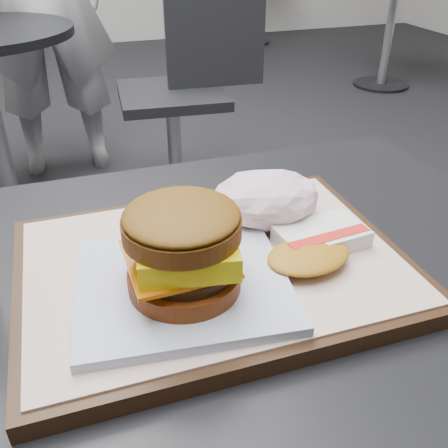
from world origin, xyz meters
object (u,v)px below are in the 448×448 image
hash_brown (316,245)px  crumpled_wrapper (267,198)px  serving_tray (213,267)px  customer_table (199,420)px  breakfast_sandwich (183,257)px  neighbor_chair (187,81)px

hash_brown → crumpled_wrapper: crumpled_wrapper is taller
crumpled_wrapper → serving_tray: bearing=-145.4°
customer_table → serving_tray: size_ratio=2.11×
serving_tray → crumpled_wrapper: 0.10m
breakfast_sandwich → hash_brown: (0.14, 0.02, -0.03)m
hash_brown → breakfast_sandwich: bearing=-172.5°
breakfast_sandwich → crumpled_wrapper: size_ratio=1.73×
neighbor_chair → customer_table: bearing=-104.3°
customer_table → breakfast_sandwich: size_ratio=3.85×
serving_tray → hash_brown: 0.11m
serving_tray → neighbor_chair: neighbor_chair is taller
breakfast_sandwich → customer_table: bearing=52.5°
customer_table → serving_tray: serving_tray is taller
customer_table → breakfast_sandwich: breakfast_sandwich is taller
neighbor_chair → breakfast_sandwich: bearing=-104.6°
serving_tray → breakfast_sandwich: (-0.04, -0.04, 0.05)m
serving_tray → breakfast_sandwich: 0.08m
hash_brown → crumpled_wrapper: 0.08m
customer_table → breakfast_sandwich: bearing=-127.5°
breakfast_sandwich → neighbor_chair: (0.42, 1.63, -0.32)m
crumpled_wrapper → breakfast_sandwich: bearing=-141.1°
breakfast_sandwich → neighbor_chair: breakfast_sandwich is taller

